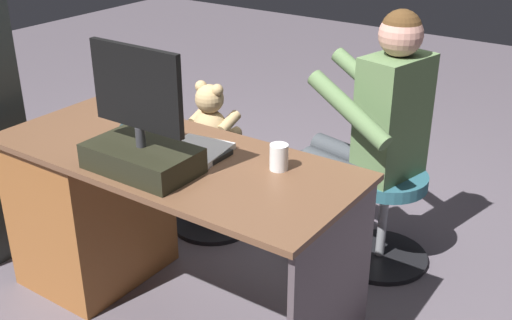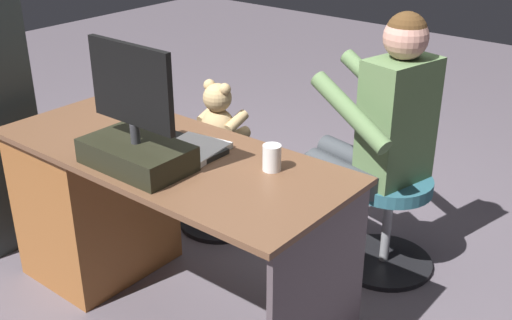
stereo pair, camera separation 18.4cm
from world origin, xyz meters
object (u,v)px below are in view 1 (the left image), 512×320
Objects in this scene: keyboard at (180,145)px; tv_remote at (132,143)px; desk at (107,204)px; monitor at (141,141)px; visitor_chair at (384,211)px; computer_mouse at (129,125)px; teddy_bear at (212,118)px; office_chair_teddy at (212,178)px; person at (372,121)px; cup at (279,157)px.

tv_remote is at bearing 26.87° from keyboard.
desk is 0.64m from monitor.
desk is at bearing 41.70° from visitor_chair.
teddy_bear reaches higher than computer_mouse.
office_chair_teddy is (0.31, -0.57, -0.47)m from keyboard.
monitor is 0.91m from teddy_bear.
computer_mouse is (0.31, -0.03, 0.01)m from keyboard.
person is (-0.87, -0.83, 0.32)m from desk.
teddy_bear reaches higher than tv_remote.
monitor is at bearing 35.33° from cup.
keyboard is at bearing 175.15° from computer_mouse.
desk is 0.53m from keyboard.
tv_remote is 0.32× the size of visitor_chair.
tv_remote is 1.07m from person.
computer_mouse is at bearing 40.69° from visitor_chair.
keyboard is 2.80× the size of tv_remote.
desk is at bearing -17.68° from tv_remote.
tv_remote is 0.70m from teddy_bear.
person is at bearing -140.40° from tv_remote.
person is (-0.78, -0.17, 0.10)m from teddy_bear.
office_chair_teddy is at bearing 13.39° from visitor_chair.
office_chair_teddy is 0.33m from teddy_bear.
computer_mouse reaches higher than office_chair_teddy.
office_chair_teddy is at bearing -90.25° from computer_mouse.
teddy_bear reaches higher than desk.
desk is 1.24× the size of person.
cup is 0.90m from visitor_chair.
cup is 1.03m from office_chair_teddy.
keyboard is (-0.39, -0.07, 0.35)m from desk.
monitor is 1.04m from office_chair_teddy.
tv_remote is (0.60, 0.15, -0.04)m from cup.
person is (0.09, 0.02, 0.44)m from visitor_chair.
desk is 3.59× the size of keyboard.
computer_mouse is at bearing 2.43° from cup.
visitor_chair is (-0.56, -0.78, -0.48)m from keyboard.
desk reaches higher than visitor_chair.
visitor_chair is (-0.54, -1.01, -0.58)m from monitor.
computer_mouse reaches higher than desk.
office_chair_teddy is (-0.08, -0.64, -0.12)m from desk.
cup is at bearing 86.06° from person.
monitor is 1.10m from person.
teddy_bear is (0.74, -0.52, -0.17)m from cup.
monitor is 3.11× the size of tv_remote.
visitor_chair is at bearing -125.93° from keyboard.
teddy_bear is 0.96m from visitor_chair.
cup is (-0.74, -0.03, 0.03)m from computer_mouse.
teddy_bear is (0.31, -0.58, -0.14)m from keyboard.
tv_remote is at bearing 52.37° from person.
tv_remote is (-0.13, 0.12, -0.01)m from computer_mouse.
tv_remote is 0.12× the size of person.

